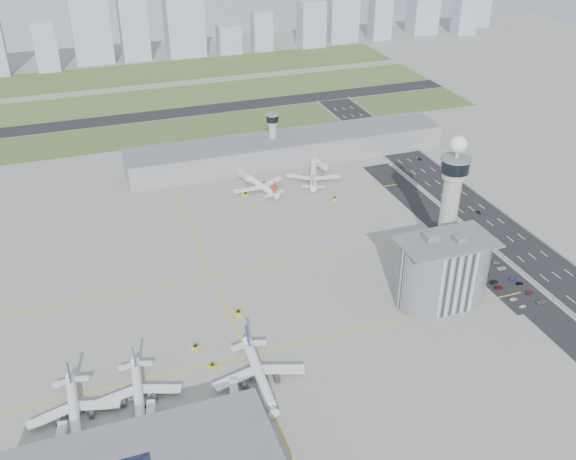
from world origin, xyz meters
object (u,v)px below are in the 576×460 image
object	(u,v)px
car_lot_7	(530,292)
car_hw_1	(479,212)
tug_0	(146,408)
jet_bridge_near_0	(58,459)
car_lot_11	(496,263)
secondary_tower	(273,133)
airplane_near_b	(138,390)
admin_building	(443,271)
car_lot_2	(498,287)
jet_bridge_near_2	(237,413)
car_lot_10	(502,268)
airplane_near_c	(260,371)
tug_4	(245,194)
car_lot_8	(520,283)
airplane_far_a	(258,180)
jet_bridge_far_0	(239,173)
jet_bridge_far_1	(314,162)
tug_3	(238,313)
car_lot_6	(541,302)
car_lot_5	(481,268)
car_hw_4	(363,130)
control_tower	(451,195)
car_lot_4	(485,276)
car_hw_2	(420,159)
car_lot_0	(523,306)
car_lot_9	(513,279)
car_lot_1	(514,299)
airplane_far_b	(314,171)
car_lot_3	(494,282)
tug_1	(195,347)
tug_5	(335,199)

from	to	relation	value
car_lot_7	car_hw_1	world-z (taller)	car_lot_7
car_lot_7	tug_0	bearing A→B (deg)	86.46
jet_bridge_near_0	car_lot_11	xyz separation A→B (m)	(206.95, 55.39, -2.29)
secondary_tower	airplane_near_b	distance (m)	222.56
admin_building	jet_bridge_near_0	size ratio (longest dim) A/B	3.00
car_lot_11	car_lot_2	bearing A→B (deg)	156.94
jet_bridge_near_2	tug_0	bearing A→B (deg)	72.61
jet_bridge_near_0	car_lot_10	world-z (taller)	jet_bridge_near_0
airplane_near_b	airplane_near_c	size ratio (longest dim) A/B	0.88
tug_4	car_lot_8	world-z (taller)	tug_4
car_lot_2	airplane_far_a	bearing A→B (deg)	36.43
jet_bridge_far_0	jet_bridge_far_1	distance (m)	50.00
tug_3	car_lot_6	size ratio (longest dim) A/B	0.77
car_lot_5	car_hw_4	xyz separation A→B (m)	(24.22, 185.07, 0.04)
jet_bridge_near_0	tug_4	bearing A→B (deg)	-23.72
control_tower	car_lot_4	size ratio (longest dim) A/B	17.14
car_hw_2	car_lot_0	bearing A→B (deg)	-109.97
car_lot_7	car_lot_9	xyz separation A→B (m)	(-0.77, 11.27, 0.05)
tug_3	car_lot_1	world-z (taller)	tug_3
control_tower	car_lot_0	world-z (taller)	control_tower
airplane_far_b	jet_bridge_near_0	distance (m)	234.69
airplane_near_b	car_lot_6	distance (m)	177.86
jet_bridge_near_2	tug_4	distance (m)	174.78
tug_3	car_lot_4	world-z (taller)	tug_3
jet_bridge_near_0	jet_bridge_near_2	size ratio (longest dim) A/B	1.00
admin_building	car_lot_3	distance (m)	34.32
airplane_far_a	car_lot_8	bearing A→B (deg)	-163.61
tug_0	car_lot_0	distance (m)	166.43
airplane_far_b	car_lot_0	bearing A→B (deg)	-143.68
secondary_tower	car_lot_3	world-z (taller)	secondary_tower
admin_building	tug_3	size ratio (longest dim) A/B	12.38
jet_bridge_near_2	tug_1	distance (m)	42.53
control_tower	car_lot_2	distance (m)	47.99
car_lot_7	tug_4	bearing A→B (deg)	26.53
secondary_tower	jet_bridge_near_2	world-z (taller)	secondary_tower
car_hw_4	jet_bridge_far_0	bearing A→B (deg)	-150.58
car_lot_9	secondary_tower	bearing A→B (deg)	23.38
airplane_near_b	tug_0	xyz separation A→B (m)	(1.80, -5.23, -4.36)
tug_1	car_lot_8	size ratio (longest dim) A/B	0.95
tug_1	car_lot_1	distance (m)	142.74
airplane_far_b	jet_bridge_near_2	world-z (taller)	airplane_far_b
admin_building	car_lot_9	world-z (taller)	admin_building
car_lot_6	car_lot_10	world-z (taller)	car_lot_10
admin_building	tug_5	xyz separation A→B (m)	(-6.00, 105.57, -14.36)
control_tower	car_lot_4	bearing A→B (deg)	-65.21
airplane_near_c	car_lot_5	xyz separation A→B (m)	(124.00, 39.03, -5.38)
jet_bridge_near_0	car_lot_7	size ratio (longest dim) A/B	3.44
tug_4	car_lot_11	distance (m)	146.89
admin_building	car_lot_4	bearing A→B (deg)	15.72
car_lot_1	car_hw_1	world-z (taller)	car_lot_1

